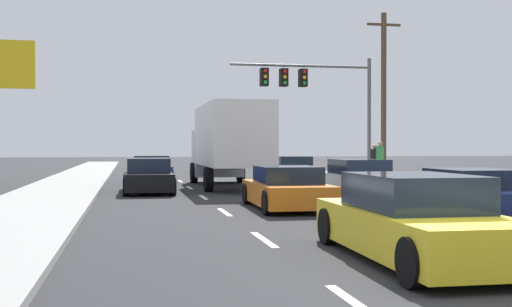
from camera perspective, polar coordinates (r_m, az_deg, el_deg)
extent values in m
plane|color=#2B2B2D|center=(32.22, -3.83, -2.43)|extent=(140.00, 140.00, 0.00)
cube|color=#9E9E99|center=(29.09, 10.85, -2.64)|extent=(3.05, 80.00, 0.14)
cube|color=#9E9E99|center=(27.08, -16.79, -2.91)|extent=(3.05, 80.00, 0.14)
cube|color=silver|center=(7.27, 9.13, -13.25)|extent=(0.14, 2.00, 0.01)
cube|color=silver|center=(12.00, 0.71, -7.70)|extent=(0.14, 2.00, 0.01)
cube|color=silver|center=(16.89, -2.83, -5.26)|extent=(0.14, 2.00, 0.01)
cube|color=silver|center=(21.82, -4.76, -3.91)|extent=(0.14, 2.00, 0.01)
cube|color=silver|center=(26.79, -5.97, -3.06)|extent=(0.14, 2.00, 0.01)
cube|color=silver|center=(31.76, -6.80, -2.48)|extent=(0.14, 2.00, 0.01)
cube|color=silver|center=(36.74, -7.41, -2.05)|extent=(0.14, 2.00, 0.01)
cube|color=silver|center=(41.72, -7.87, -1.72)|extent=(0.14, 2.00, 0.01)
cube|color=silver|center=(46.71, -8.23, -1.47)|extent=(0.14, 2.00, 0.01)
cube|color=silver|center=(51.70, -8.53, -1.26)|extent=(0.14, 2.00, 0.01)
cube|color=silver|center=(56.70, -8.77, -1.09)|extent=(0.14, 2.00, 0.01)
cube|color=silver|center=(13.13, 15.50, -7.00)|extent=(0.14, 2.00, 0.01)
cube|color=silver|center=(17.70, 8.16, -4.99)|extent=(0.14, 2.00, 0.01)
cube|color=silver|center=(22.46, 3.91, -3.78)|extent=(0.14, 2.00, 0.01)
cube|color=silver|center=(27.31, 1.16, -2.99)|extent=(0.14, 2.00, 0.01)
cube|color=silver|center=(32.20, -0.76, -2.43)|extent=(0.14, 2.00, 0.01)
cube|color=silver|center=(37.12, -2.16, -2.01)|extent=(0.14, 2.00, 0.01)
cube|color=silver|center=(42.06, -3.24, -1.70)|extent=(0.14, 2.00, 0.01)
cube|color=silver|center=(47.01, -4.09, -1.45)|extent=(0.14, 2.00, 0.01)
cube|color=silver|center=(51.98, -4.78, -1.24)|extent=(0.14, 2.00, 0.01)
cube|color=silver|center=(56.94, -5.35, -1.08)|extent=(0.14, 2.00, 0.01)
cube|color=#1E389E|center=(30.36, -9.39, -1.72)|extent=(1.83, 4.16, 0.68)
cube|color=#192333|center=(30.29, -9.39, -0.64)|extent=(1.59, 1.91, 0.47)
cylinder|color=black|center=(31.87, -11.00, -1.90)|extent=(0.22, 0.64, 0.64)
cylinder|color=black|center=(31.93, -8.00, -1.89)|extent=(0.22, 0.64, 0.64)
cylinder|color=black|center=(28.82, -10.93, -2.18)|extent=(0.22, 0.64, 0.64)
cylinder|color=black|center=(28.89, -7.61, -2.16)|extent=(0.22, 0.64, 0.64)
cube|color=black|center=(24.34, -9.66, -2.39)|extent=(1.76, 4.59, 0.62)
cube|color=#192333|center=(23.98, -9.63, -1.05)|extent=(1.54, 2.12, 0.54)
cylinder|color=black|center=(26.07, -11.56, -2.48)|extent=(0.22, 0.64, 0.64)
cylinder|color=black|center=(26.12, -8.00, -2.47)|extent=(0.22, 0.64, 0.64)
cylinder|color=black|center=(22.60, -11.57, -2.96)|extent=(0.22, 0.64, 0.64)
cylinder|color=black|center=(22.65, -7.46, -2.95)|extent=(0.22, 0.64, 0.64)
cube|color=white|center=(25.96, -2.18, 1.64)|extent=(2.36, 6.77, 2.47)
cube|color=red|center=(22.65, -0.86, 2.10)|extent=(2.11, 0.05, 0.36)
cube|color=#B7BABF|center=(30.34, -3.48, 0.01)|extent=(2.26, 2.11, 2.20)
cylinder|color=black|center=(30.24, -5.59, -1.73)|extent=(0.30, 0.96, 0.96)
cylinder|color=black|center=(30.54, -1.39, -1.70)|extent=(0.30, 0.96, 0.96)
cylinder|color=black|center=(24.49, -4.29, -2.30)|extent=(0.30, 0.96, 0.96)
cylinder|color=black|center=(24.86, 0.86, -2.25)|extent=(0.30, 0.96, 0.96)
cube|color=orange|center=(17.81, 2.77, -3.57)|extent=(1.90, 4.24, 0.58)
cube|color=#192333|center=(17.68, 2.84, -1.90)|extent=(1.64, 1.95, 0.46)
cylinder|color=black|center=(19.17, -0.79, -3.60)|extent=(0.23, 0.64, 0.64)
cylinder|color=black|center=(19.53, 4.18, -3.53)|extent=(0.23, 0.64, 0.64)
cylinder|color=black|center=(16.12, 1.06, -4.42)|extent=(0.23, 0.64, 0.64)
cylinder|color=black|center=(16.54, 6.89, -4.29)|extent=(0.23, 0.64, 0.64)
cube|color=yellow|center=(10.08, 14.02, -6.72)|extent=(1.85, 4.71, 0.64)
cube|color=#192333|center=(10.07, 13.89, -3.35)|extent=(1.60, 2.30, 0.54)
cylinder|color=black|center=(11.47, 6.50, -6.50)|extent=(0.23, 0.64, 0.64)
cylinder|color=black|center=(12.05, 14.10, -6.17)|extent=(0.23, 0.64, 0.64)
cylinder|color=black|center=(8.15, 13.89, -9.47)|extent=(0.23, 0.64, 0.64)
cube|color=#196B38|center=(29.88, 3.13, -1.76)|extent=(1.77, 4.46, 0.68)
cube|color=#192333|center=(29.81, 3.16, -0.67)|extent=(1.54, 2.21, 0.45)
cylinder|color=black|center=(31.34, 0.98, -1.93)|extent=(0.23, 0.64, 0.64)
cylinder|color=black|center=(31.71, 3.82, -1.91)|extent=(0.23, 0.64, 0.64)
cylinder|color=black|center=(28.08, 2.36, -2.24)|extent=(0.23, 0.64, 0.64)
cylinder|color=black|center=(28.49, 5.50, -2.20)|extent=(0.23, 0.64, 0.64)
cube|color=white|center=(22.07, 8.91, -2.64)|extent=(1.80, 4.29, 0.67)
cube|color=#192333|center=(21.76, 9.19, -1.16)|extent=(1.57, 2.04, 0.49)
cylinder|color=black|center=(23.33, 5.65, -2.84)|extent=(0.22, 0.64, 0.64)
cylinder|color=black|center=(23.86, 9.48, -2.77)|extent=(0.22, 0.64, 0.64)
cylinder|color=black|center=(20.31, 8.24, -3.37)|extent=(0.22, 0.64, 0.64)
cylinder|color=black|center=(20.91, 12.54, -3.26)|extent=(0.22, 0.64, 0.64)
cube|color=#141E4C|center=(15.04, 18.89, -4.19)|extent=(1.84, 4.07, 0.69)
cube|color=#192333|center=(15.00, 18.92, -2.10)|extent=(1.61, 1.84, 0.41)
cylinder|color=black|center=(15.99, 13.60, -4.48)|extent=(0.22, 0.64, 0.64)
cylinder|color=black|center=(16.76, 18.90, -4.26)|extent=(0.22, 0.64, 0.64)
cylinder|color=black|center=(13.36, 18.88, -5.51)|extent=(0.22, 0.64, 0.64)
cylinder|color=#595B56|center=(35.57, 10.10, 3.14)|extent=(0.20, 0.20, 6.57)
cylinder|color=#595B56|center=(34.59, 4.07, 7.84)|extent=(7.75, 0.14, 0.14)
cube|color=black|center=(34.54, 4.22, 6.76)|extent=(0.40, 0.56, 0.95)
sphere|color=red|center=(34.27, 4.36, 7.31)|extent=(0.20, 0.20, 0.20)
sphere|color=orange|center=(34.24, 4.36, 6.81)|extent=(0.20, 0.20, 0.20)
sphere|color=green|center=(34.21, 4.36, 6.31)|extent=(0.20, 0.20, 0.20)
cube|color=black|center=(34.27, 2.49, 6.81)|extent=(0.40, 0.56, 0.95)
sphere|color=red|center=(34.00, 2.62, 7.37)|extent=(0.20, 0.20, 0.20)
sphere|color=orange|center=(33.97, 2.62, 6.86)|extent=(0.20, 0.20, 0.20)
sphere|color=green|center=(33.94, 2.62, 6.36)|extent=(0.20, 0.20, 0.20)
cube|color=black|center=(34.03, 0.74, 6.85)|extent=(0.40, 0.56, 0.95)
sphere|color=red|center=(33.77, 0.85, 7.42)|extent=(0.20, 0.20, 0.20)
sphere|color=orange|center=(33.73, 0.85, 6.91)|extent=(0.20, 0.20, 0.20)
sphere|color=green|center=(33.70, 0.85, 6.40)|extent=(0.20, 0.20, 0.20)
cylinder|color=brown|center=(33.74, 11.36, 5.03)|extent=(0.28, 0.28, 8.64)
cube|color=brown|center=(34.22, 11.38, 11.25)|extent=(1.80, 0.12, 0.12)
cylinder|color=#3F3F42|center=(29.86, 11.03, -1.60)|extent=(0.32, 0.32, 0.85)
cylinder|color=#338C3F|center=(29.84, 11.04, -0.07)|extent=(0.38, 0.38, 0.75)
sphere|color=tan|center=(29.84, 11.04, 0.88)|extent=(0.23, 0.23, 0.23)
cylinder|color=brown|center=(29.98, 10.56, -1.66)|extent=(0.32, 0.32, 0.79)
cylinder|color=black|center=(29.96, 10.57, -0.25)|extent=(0.38, 0.38, 0.69)
sphere|color=tan|center=(29.96, 10.57, 0.61)|extent=(0.21, 0.21, 0.21)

